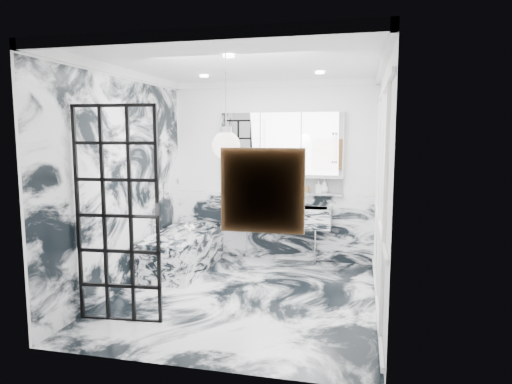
% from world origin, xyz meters
% --- Properties ---
extents(floor, '(3.60, 3.60, 0.00)m').
position_xyz_m(floor, '(0.00, 0.00, 0.00)').
color(floor, white).
rests_on(floor, ground).
extents(ceiling, '(3.60, 3.60, 0.00)m').
position_xyz_m(ceiling, '(0.00, 0.00, 2.80)').
color(ceiling, white).
rests_on(ceiling, wall_back).
extents(wall_back, '(3.60, 0.00, 3.60)m').
position_xyz_m(wall_back, '(0.00, 1.80, 1.40)').
color(wall_back, white).
rests_on(wall_back, floor).
extents(wall_front, '(3.60, 0.00, 3.60)m').
position_xyz_m(wall_front, '(0.00, -1.80, 1.40)').
color(wall_front, white).
rests_on(wall_front, floor).
extents(wall_left, '(0.00, 3.60, 3.60)m').
position_xyz_m(wall_left, '(-1.60, 0.00, 1.40)').
color(wall_left, white).
rests_on(wall_left, floor).
extents(wall_right, '(0.00, 3.60, 3.60)m').
position_xyz_m(wall_right, '(1.60, 0.00, 1.40)').
color(wall_right, white).
rests_on(wall_right, floor).
extents(marble_clad_back, '(3.18, 0.05, 1.05)m').
position_xyz_m(marble_clad_back, '(0.00, 1.78, 0.53)').
color(marble_clad_back, white).
rests_on(marble_clad_back, floor).
extents(marble_clad_left, '(0.02, 3.56, 2.68)m').
position_xyz_m(marble_clad_left, '(-1.59, 0.00, 1.34)').
color(marble_clad_left, white).
rests_on(marble_clad_left, floor).
extents(panel_molding, '(0.03, 3.40, 2.30)m').
position_xyz_m(panel_molding, '(1.58, 0.00, 1.30)').
color(panel_molding, white).
rests_on(panel_molding, floor).
extents(soap_bottle_a, '(0.10, 0.10, 0.21)m').
position_xyz_m(soap_bottle_a, '(0.82, 1.71, 1.20)').
color(soap_bottle_a, '#8C5919').
rests_on(soap_bottle_a, ledge).
extents(soap_bottle_b, '(0.10, 0.11, 0.19)m').
position_xyz_m(soap_bottle_b, '(0.73, 1.71, 1.18)').
color(soap_bottle_b, '#4C4C51').
rests_on(soap_bottle_b, ledge).
extents(soap_bottle_c, '(0.13, 0.13, 0.16)m').
position_xyz_m(soap_bottle_c, '(0.82, 1.71, 1.17)').
color(soap_bottle_c, silver).
rests_on(soap_bottle_c, ledge).
extents(face_pot, '(0.17, 0.17, 0.17)m').
position_xyz_m(face_pot, '(0.19, 1.71, 1.17)').
color(face_pot, white).
rests_on(face_pot, ledge).
extents(amber_bottle, '(0.04, 0.04, 0.10)m').
position_xyz_m(amber_bottle, '(0.56, 1.71, 1.14)').
color(amber_bottle, '#8C5919').
rests_on(amber_bottle, ledge).
extents(flower_vase, '(0.09, 0.09, 0.12)m').
position_xyz_m(flower_vase, '(-0.83, 0.33, 0.61)').
color(flower_vase, silver).
rests_on(flower_vase, bathtub).
extents(crittall_door, '(0.88, 0.12, 2.27)m').
position_xyz_m(crittall_door, '(-1.10, -1.01, 1.14)').
color(crittall_door, black).
rests_on(crittall_door, floor).
extents(artwork, '(0.57, 0.06, 0.57)m').
position_xyz_m(artwork, '(0.61, -1.76, 1.54)').
color(artwork, '#B24112').
rests_on(artwork, wall_front).
extents(pendant_light, '(0.26, 0.26, 0.26)m').
position_xyz_m(pendant_light, '(0.16, -1.25, 1.88)').
color(pendant_light, white).
rests_on(pendant_light, ceiling).
extents(trough_sink, '(1.60, 0.45, 0.30)m').
position_xyz_m(trough_sink, '(0.15, 1.55, 0.73)').
color(trough_sink, silver).
rests_on(trough_sink, wall_back).
extents(ledge, '(1.90, 0.14, 0.04)m').
position_xyz_m(ledge, '(0.15, 1.72, 1.07)').
color(ledge, silver).
rests_on(ledge, wall_back).
extents(subway_tile, '(1.90, 0.03, 0.23)m').
position_xyz_m(subway_tile, '(0.15, 1.78, 1.21)').
color(subway_tile, white).
rests_on(subway_tile, wall_back).
extents(mirror_cabinet, '(1.90, 0.16, 1.00)m').
position_xyz_m(mirror_cabinet, '(0.15, 1.73, 1.82)').
color(mirror_cabinet, white).
rests_on(mirror_cabinet, wall_back).
extents(sconce_left, '(0.07, 0.07, 0.40)m').
position_xyz_m(sconce_left, '(-0.67, 1.63, 1.78)').
color(sconce_left, white).
rests_on(sconce_left, mirror_cabinet).
extents(sconce_right, '(0.07, 0.07, 0.40)m').
position_xyz_m(sconce_right, '(0.97, 1.63, 1.78)').
color(sconce_right, white).
rests_on(sconce_right, mirror_cabinet).
extents(bathtub, '(0.75, 1.65, 0.55)m').
position_xyz_m(bathtub, '(-1.18, 0.90, 0.28)').
color(bathtub, silver).
rests_on(bathtub, floor).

